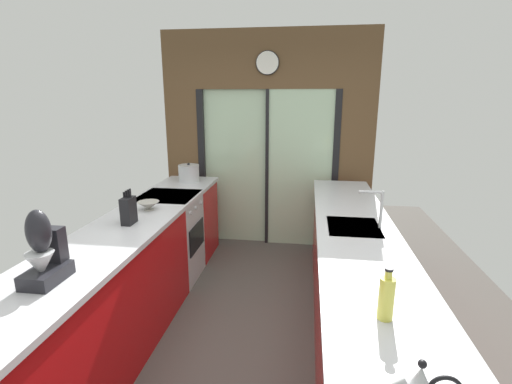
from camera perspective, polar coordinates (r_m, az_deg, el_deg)
name	(u,v)px	position (r m, az deg, el deg)	size (l,w,h in m)	color
ground_plane	(244,318)	(3.52, -1.81, -18.72)	(5.04, 7.60, 0.02)	#4C4742
back_wall_unit	(268,128)	(4.74, 1.78, 9.74)	(2.64, 0.12, 2.70)	brown
left_counter_run	(118,289)	(3.17, -20.38, -13.76)	(0.62, 3.80, 0.92)	#AD0C0F
right_counter_run	(356,295)	(3.00, 15.07, -14.97)	(0.62, 3.80, 0.92)	#AD0C0F
sink_faucet	(378,204)	(3.01, 18.16, -1.70)	(0.19, 0.02, 0.30)	#B7BABC
oven_range	(170,238)	(4.09, -13.01, -6.81)	(0.60, 0.60, 0.92)	#B7BABC
mixing_bowl_far	(149,205)	(3.48, -16.14, -2.00)	(0.19, 0.19, 0.08)	gray
knife_block	(129,210)	(3.14, -18.96, -2.66)	(0.08, 0.14, 0.29)	black
stand_mixer	(44,254)	(2.35, -29.74, -8.32)	(0.17, 0.27, 0.42)	black
stock_pot	(189,173)	(4.53, -10.25, 2.85)	(0.25, 0.25, 0.23)	#B7BABC
soap_bottle	(386,297)	(1.86, 19.36, -14.98)	(0.07, 0.07, 0.25)	#D1CC4C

